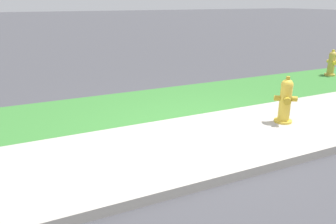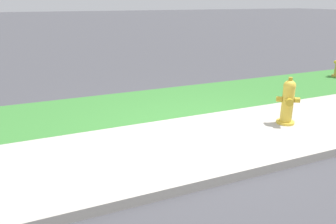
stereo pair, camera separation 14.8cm
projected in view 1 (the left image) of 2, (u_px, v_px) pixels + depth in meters
ground_plane at (208, 139)px, 4.94m from camera, size 120.00×120.00×0.00m
sidewalk_pavement at (208, 139)px, 4.94m from camera, size 18.00×2.04×0.01m
grass_verge at (155, 103)px, 6.67m from camera, size 18.00×2.02×0.01m
street_curb at (256, 167)px, 3.98m from camera, size 18.00×0.16×0.12m
fire_hydrant_at_driveway at (285, 101)px, 5.48m from camera, size 0.35×0.34×0.80m
fire_hydrant_far_end at (332, 63)px, 8.95m from camera, size 0.34×0.37×0.71m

